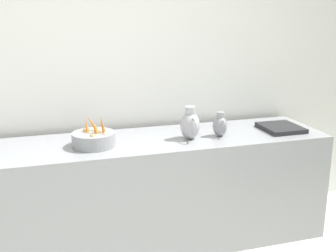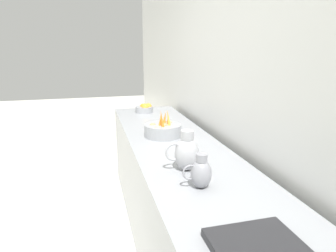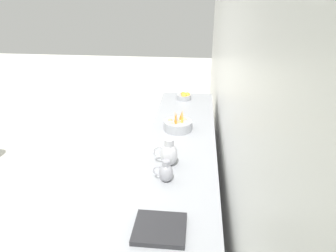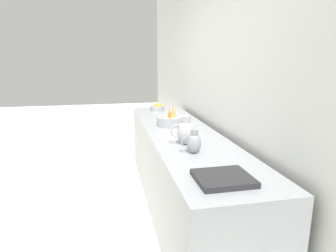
# 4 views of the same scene
# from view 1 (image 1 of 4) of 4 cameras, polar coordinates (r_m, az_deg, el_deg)

# --- Properties ---
(tile_wall_left) EXTENTS (0.10, 8.63, 3.00)m
(tile_wall_left) POSITION_cam_1_polar(r_m,az_deg,el_deg) (3.64, 1.21, 10.25)
(tile_wall_left) COLOR white
(tile_wall_left) RESTS_ON ground_plane
(prep_counter) EXTENTS (0.70, 3.06, 0.87)m
(prep_counter) POSITION_cam_1_polar(r_m,az_deg,el_deg) (3.35, -4.68, -9.15)
(prep_counter) COLOR gray
(prep_counter) RESTS_ON ground_plane
(vegetable_colander) EXTENTS (0.31, 0.31, 0.24)m
(vegetable_colander) POSITION_cam_1_polar(r_m,az_deg,el_deg) (3.08, -10.02, -1.71)
(vegetable_colander) COLOR gray
(vegetable_colander) RESTS_ON prep_counter
(metal_pitcher_tall) EXTENTS (0.21, 0.15, 0.25)m
(metal_pitcher_tall) POSITION_cam_1_polar(r_m,az_deg,el_deg) (3.20, 3.02, 0.21)
(metal_pitcher_tall) COLOR #A3A3A8
(metal_pitcher_tall) RESTS_ON prep_counter
(metal_pitcher_short) EXTENTS (0.16, 0.11, 0.19)m
(metal_pitcher_short) POSITION_cam_1_polar(r_m,az_deg,el_deg) (3.30, 7.08, 0.08)
(metal_pitcher_short) COLOR gray
(metal_pitcher_short) RESTS_ON prep_counter
(counter_sink_basin) EXTENTS (0.34, 0.30, 0.04)m
(counter_sink_basin) POSITION_cam_1_polar(r_m,az_deg,el_deg) (3.59, 15.04, -0.24)
(counter_sink_basin) COLOR #232326
(counter_sink_basin) RESTS_ON prep_counter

